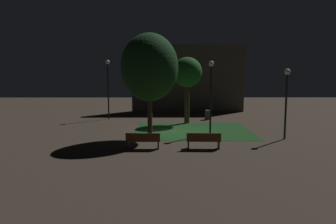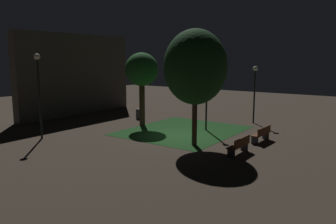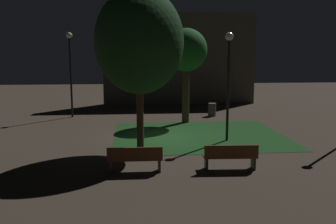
% 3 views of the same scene
% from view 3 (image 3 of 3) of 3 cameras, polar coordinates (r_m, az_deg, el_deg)
% --- Properties ---
extents(ground_plane, '(60.00, 60.00, 0.00)m').
position_cam_3_polar(ground_plane, '(17.46, 0.19, -3.91)').
color(ground_plane, '#3D3328').
extents(grass_lawn, '(7.98, 6.85, 0.01)m').
position_cam_3_polar(grass_lawn, '(18.03, 4.68, -3.51)').
color(grass_lawn, '#194219').
rests_on(grass_lawn, ground).
extents(bench_near_trees, '(1.80, 0.49, 0.88)m').
position_cam_3_polar(bench_near_trees, '(12.46, -5.02, -6.98)').
color(bench_near_trees, '#512D19').
rests_on(bench_near_trees, ground).
extents(bench_corner, '(1.82, 0.56, 0.88)m').
position_cam_3_polar(bench_corner, '(12.86, 9.42, -6.56)').
color(bench_corner, brown).
rests_on(bench_corner, ground).
extents(tree_back_left, '(2.33, 2.33, 5.21)m').
position_cam_3_polar(tree_back_left, '(20.90, 2.73, 9.09)').
color(tree_back_left, '#423021').
rests_on(tree_back_left, ground).
extents(tree_near_wall, '(3.43, 3.43, 6.36)m').
position_cam_3_polar(tree_near_wall, '(14.76, -4.37, 10.55)').
color(tree_near_wall, '#423021').
rests_on(tree_near_wall, ground).
extents(lamp_post_near_wall, '(0.36, 0.36, 5.07)m').
position_cam_3_polar(lamp_post_near_wall, '(23.38, -14.55, 7.48)').
color(lamp_post_near_wall, black).
rests_on(lamp_post_near_wall, ground).
extents(lamp_post_plaza_west, '(0.36, 0.36, 4.75)m').
position_cam_3_polar(lamp_post_plaza_west, '(16.69, 9.13, 6.52)').
color(lamp_post_plaza_west, black).
rests_on(lamp_post_plaza_west, ground).
extents(trash_bin, '(0.49, 0.49, 0.80)m').
position_cam_3_polar(trash_bin, '(23.42, 6.66, 0.35)').
color(trash_bin, '#4C4C4C').
rests_on(trash_bin, ground).
extents(building_wall_backdrop, '(11.40, 0.80, 6.83)m').
position_cam_3_polar(building_wall_backdrop, '(28.62, 1.76, 8.04)').
color(building_wall_backdrop, '#4C4742').
rests_on(building_wall_backdrop, ground).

